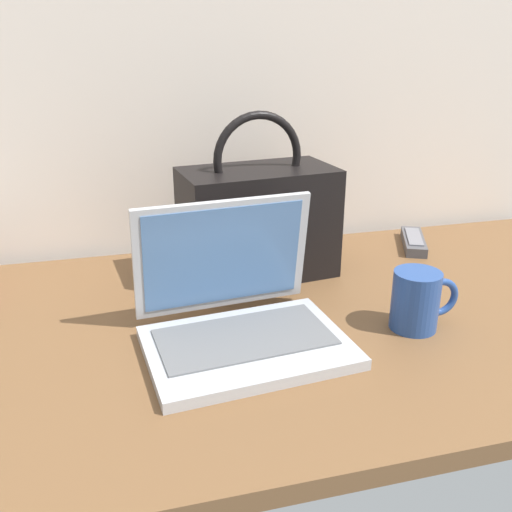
% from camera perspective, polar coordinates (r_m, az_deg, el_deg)
% --- Properties ---
extents(desk, '(1.60, 0.76, 0.03)m').
position_cam_1_polar(desk, '(0.99, 2.23, -7.04)').
color(desk, brown).
rests_on(desk, ground).
extents(laptop, '(0.33, 0.28, 0.22)m').
position_cam_1_polar(laptop, '(0.90, -1.79, -5.92)').
color(laptop, '#B2B5BA').
rests_on(laptop, desk).
extents(coffee_mug, '(0.12, 0.08, 0.10)m').
position_cam_1_polar(coffee_mug, '(0.97, 16.15, -4.29)').
color(coffee_mug, '#26478C').
rests_on(coffee_mug, desk).
extents(remote_control_far, '(0.11, 0.16, 0.02)m').
position_cam_1_polar(remote_control_far, '(1.36, 15.79, 1.45)').
color(remote_control_far, '#4C4C51').
rests_on(remote_control_far, desk).
extents(handbag, '(0.32, 0.19, 0.33)m').
position_cam_1_polar(handbag, '(1.12, 0.21, 3.70)').
color(handbag, black).
rests_on(handbag, desk).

